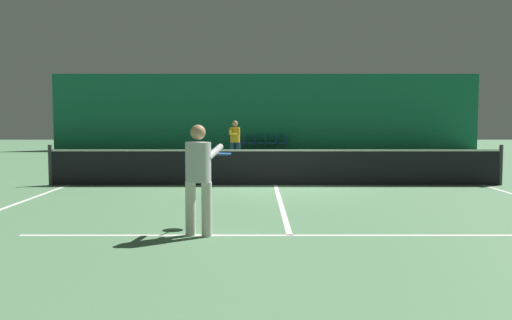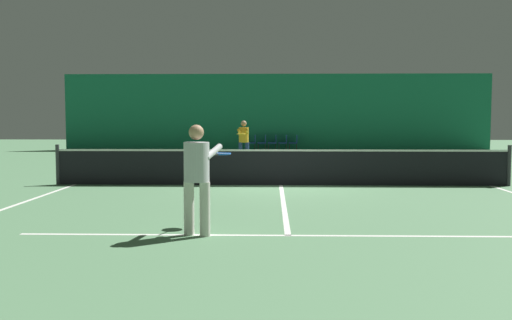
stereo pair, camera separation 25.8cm
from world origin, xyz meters
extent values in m
plane|color=#56845B|center=(0.00, 0.00, 0.00)|extent=(60.00, 60.00, 0.00)
cube|color=#196B4C|center=(0.00, 15.96, 2.06)|extent=(23.00, 0.12, 4.12)
cube|color=white|center=(0.00, 11.90, 0.00)|extent=(11.00, 0.10, 0.00)
cube|color=white|center=(0.00, 6.40, 0.00)|extent=(8.25, 0.10, 0.00)
cube|color=white|center=(0.00, -6.40, 0.00)|extent=(8.25, 0.10, 0.00)
cube|color=white|center=(-5.50, 0.00, 0.00)|extent=(0.10, 23.80, 0.00)
cube|color=white|center=(5.50, 0.00, 0.00)|extent=(0.10, 23.80, 0.00)
cube|color=white|center=(0.00, 0.00, 0.00)|extent=(0.10, 12.80, 0.00)
cube|color=black|center=(0.00, 0.00, 0.47)|extent=(11.90, 0.02, 0.95)
cube|color=white|center=(0.00, 0.00, 0.92)|extent=(11.90, 0.02, 0.05)
cylinder|color=#333338|center=(-5.95, 0.00, 0.53)|extent=(0.10, 0.10, 1.07)
cylinder|color=#333338|center=(5.95, 0.00, 0.53)|extent=(0.10, 0.10, 1.07)
cylinder|color=beige|center=(-1.51, -6.39, 0.41)|extent=(0.20, 0.20, 0.83)
cylinder|color=beige|center=(-1.26, -6.47, 0.41)|extent=(0.20, 0.20, 0.83)
cylinder|color=#B7B7BC|center=(-1.39, -6.43, 1.13)|extent=(0.48, 0.48, 0.60)
sphere|color=tan|center=(-1.39, -6.43, 1.57)|extent=(0.23, 0.23, 0.23)
cylinder|color=#B7B7BC|center=(-1.45, -6.13, 1.26)|extent=(0.26, 0.57, 0.24)
cylinder|color=#B7B7BC|center=(-1.16, -6.22, 1.26)|extent=(0.26, 0.57, 0.24)
cylinder|color=black|center=(-1.18, -5.77, 1.19)|extent=(0.12, 0.30, 0.03)
torus|color=#1951B2|center=(-1.09, -5.48, 1.19)|extent=(0.41, 0.41, 0.03)
cylinder|color=silver|center=(-1.09, -5.48, 1.19)|extent=(0.34, 0.34, 0.00)
cylinder|color=navy|center=(-1.20, 7.21, 0.41)|extent=(0.16, 0.16, 0.81)
cylinder|color=navy|center=(-1.46, 7.23, 0.41)|extent=(0.16, 0.16, 0.81)
cylinder|color=gold|center=(-1.33, 7.22, 1.11)|extent=(0.40, 0.40, 0.59)
sphere|color=tan|center=(-1.33, 7.22, 1.55)|extent=(0.22, 0.22, 0.22)
cylinder|color=gold|center=(-1.19, 6.95, 1.24)|extent=(0.12, 0.56, 0.24)
cylinder|color=gold|center=(-1.50, 6.96, 1.24)|extent=(0.12, 0.56, 0.24)
cylinder|color=black|center=(-1.36, 6.53, 1.17)|extent=(0.04, 0.31, 0.03)
torus|color=gold|center=(-1.38, 6.23, 1.17)|extent=(0.35, 0.35, 0.03)
cylinder|color=silver|center=(-1.38, 6.23, 1.17)|extent=(0.29, 0.29, 0.00)
cylinder|color=#2D2D2D|center=(-1.51, 15.60, 0.20)|extent=(0.03, 0.03, 0.39)
cylinder|color=#2D2D2D|center=(-1.51, 15.22, 0.20)|extent=(0.03, 0.03, 0.39)
cylinder|color=#2D2D2D|center=(-1.13, 15.60, 0.20)|extent=(0.03, 0.03, 0.39)
cylinder|color=#2D2D2D|center=(-1.13, 15.22, 0.20)|extent=(0.03, 0.03, 0.39)
cube|color=navy|center=(-1.32, 15.41, 0.41)|extent=(0.44, 0.44, 0.05)
cube|color=navy|center=(-1.12, 15.41, 0.64)|extent=(0.04, 0.44, 0.40)
cylinder|color=#2D2D2D|center=(-0.96, 15.60, 0.20)|extent=(0.03, 0.03, 0.39)
cylinder|color=#2D2D2D|center=(-0.96, 15.22, 0.20)|extent=(0.03, 0.03, 0.39)
cylinder|color=#2D2D2D|center=(-0.58, 15.60, 0.20)|extent=(0.03, 0.03, 0.39)
cylinder|color=#2D2D2D|center=(-0.58, 15.22, 0.20)|extent=(0.03, 0.03, 0.39)
cube|color=navy|center=(-0.77, 15.41, 0.41)|extent=(0.44, 0.44, 0.05)
cube|color=navy|center=(-0.57, 15.41, 0.64)|extent=(0.04, 0.44, 0.40)
cylinder|color=#2D2D2D|center=(-0.40, 15.60, 0.20)|extent=(0.03, 0.03, 0.39)
cylinder|color=#2D2D2D|center=(-0.40, 15.22, 0.20)|extent=(0.03, 0.03, 0.39)
cylinder|color=#2D2D2D|center=(-0.02, 15.60, 0.20)|extent=(0.03, 0.03, 0.39)
cylinder|color=#2D2D2D|center=(-0.02, 15.22, 0.20)|extent=(0.03, 0.03, 0.39)
cube|color=navy|center=(-0.21, 15.41, 0.41)|extent=(0.44, 0.44, 0.05)
cube|color=navy|center=(-0.01, 15.41, 0.64)|extent=(0.04, 0.44, 0.40)
cylinder|color=#2D2D2D|center=(0.15, 15.60, 0.20)|extent=(0.03, 0.03, 0.39)
cylinder|color=#2D2D2D|center=(0.15, 15.22, 0.20)|extent=(0.03, 0.03, 0.39)
cylinder|color=#2D2D2D|center=(0.53, 15.60, 0.20)|extent=(0.03, 0.03, 0.39)
cylinder|color=#2D2D2D|center=(0.53, 15.22, 0.20)|extent=(0.03, 0.03, 0.39)
cube|color=navy|center=(0.34, 15.41, 0.41)|extent=(0.44, 0.44, 0.05)
cube|color=navy|center=(0.54, 15.41, 0.64)|extent=(0.04, 0.44, 0.40)
cylinder|color=#2D2D2D|center=(0.71, 15.60, 0.20)|extent=(0.03, 0.03, 0.39)
cylinder|color=#2D2D2D|center=(0.71, 15.22, 0.20)|extent=(0.03, 0.03, 0.39)
cylinder|color=#2D2D2D|center=(1.09, 15.60, 0.20)|extent=(0.03, 0.03, 0.39)
cylinder|color=#2D2D2D|center=(1.09, 15.22, 0.20)|extent=(0.03, 0.03, 0.39)
cube|color=navy|center=(0.90, 15.41, 0.41)|extent=(0.44, 0.44, 0.05)
cube|color=navy|center=(1.10, 15.41, 0.64)|extent=(0.04, 0.44, 0.40)
camera|label=1|loc=(-0.51, -14.97, 1.80)|focal=40.00mm
camera|label=2|loc=(-0.26, -14.97, 1.80)|focal=40.00mm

